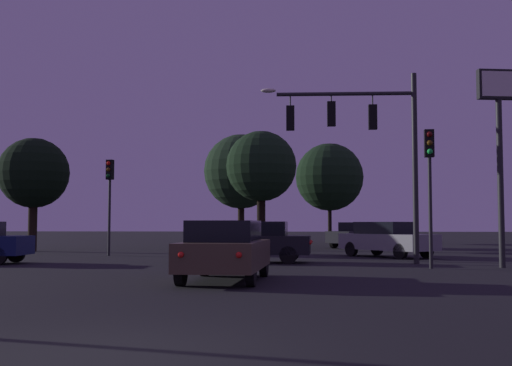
# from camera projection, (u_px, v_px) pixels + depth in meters

# --- Properties ---
(ground_plane) EXTENTS (168.00, 168.00, 0.00)m
(ground_plane) POSITION_uv_depth(u_px,v_px,m) (261.00, 253.00, 31.25)
(ground_plane) COLOR black
(ground_plane) RESTS_ON ground
(traffic_signal_mast_arm) EXTENTS (5.66, 0.49, 6.90)m
(traffic_signal_mast_arm) POSITION_uv_depth(u_px,v_px,m) (366.00, 134.00, 23.12)
(traffic_signal_mast_arm) COLOR #232326
(traffic_signal_mast_arm) RESTS_ON ground
(traffic_light_corner_left) EXTENTS (0.31, 0.36, 4.50)m
(traffic_light_corner_left) POSITION_uv_depth(u_px,v_px,m) (430.00, 170.00, 20.64)
(traffic_light_corner_left) COLOR #232326
(traffic_light_corner_left) RESTS_ON ground
(traffic_light_corner_right) EXTENTS (0.34, 0.37, 4.33)m
(traffic_light_corner_right) POSITION_uv_depth(u_px,v_px,m) (110.00, 188.00, 28.74)
(traffic_light_corner_right) COLOR #232326
(traffic_light_corner_right) RESTS_ON ground
(car_nearside_lane) EXTENTS (1.99, 4.43, 1.52)m
(car_nearside_lane) POSITION_uv_depth(u_px,v_px,m) (225.00, 249.00, 16.06)
(car_nearside_lane) COLOR #473828
(car_nearside_lane) RESTS_ON ground
(car_crossing_left) EXTENTS (4.57, 2.02, 1.52)m
(car_crossing_left) POSITION_uv_depth(u_px,v_px,m) (251.00, 241.00, 23.73)
(car_crossing_left) COLOR black
(car_crossing_left) RESTS_ON ground
(car_far_lane) EXTENTS (3.94, 4.24, 1.52)m
(car_far_lane) POSITION_uv_depth(u_px,v_px,m) (358.00, 235.00, 37.76)
(car_far_lane) COLOR #232328
(car_far_lane) RESTS_ON ground
(car_parked_lot) EXTENTS (4.14, 4.49, 1.52)m
(car_parked_lot) POSITION_uv_depth(u_px,v_px,m) (387.00, 239.00, 27.52)
(car_parked_lot) COLOR gray
(car_parked_lot) RESTS_ON ground
(store_sign_illuminated) EXTENTS (1.42, 0.49, 6.58)m
(store_sign_illuminated) POSITION_uv_depth(u_px,v_px,m) (499.00, 121.00, 21.16)
(store_sign_illuminated) COLOR #232326
(store_sign_illuminated) RESTS_ON ground
(tree_behind_sign) EXTENTS (4.67, 4.67, 7.05)m
(tree_behind_sign) POSITION_uv_depth(u_px,v_px,m) (241.00, 172.00, 39.94)
(tree_behind_sign) COLOR black
(tree_behind_sign) RESTS_ON ground
(tree_left_far) EXTENTS (5.02, 5.02, 7.41)m
(tree_left_far) POSITION_uv_depth(u_px,v_px,m) (329.00, 177.00, 47.29)
(tree_left_far) COLOR black
(tree_left_far) RESTS_ON ground
(tree_center_horizon) EXTENTS (3.67, 3.67, 5.93)m
(tree_center_horizon) POSITION_uv_depth(u_px,v_px,m) (34.00, 173.00, 33.30)
(tree_center_horizon) COLOR black
(tree_center_horizon) RESTS_ON ground
(tree_right_cluster) EXTENTS (3.87, 3.87, 6.53)m
(tree_right_cluster) POSITION_uv_depth(u_px,v_px,m) (261.00, 167.00, 34.93)
(tree_right_cluster) COLOR black
(tree_right_cluster) RESTS_ON ground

